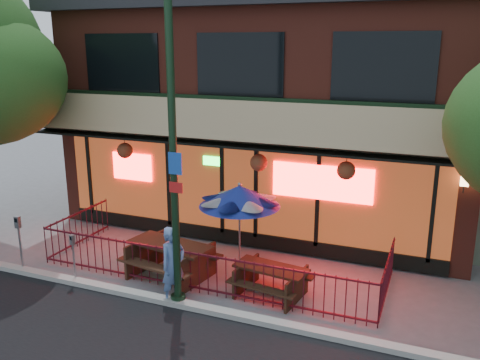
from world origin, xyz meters
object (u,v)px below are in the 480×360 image
at_px(picnic_table_right, 271,277).
at_px(patio_umbrella, 240,196).
at_px(street_light, 174,164).
at_px(pedestrian, 173,265).
at_px(parking_meter_far, 19,234).
at_px(picnic_table_left, 171,255).
at_px(parking_meter_near, 73,250).

distance_m(picnic_table_right, patio_umbrella, 2.14).
distance_m(street_light, patio_umbrella, 2.50).
bearing_deg(pedestrian, street_light, -92.19).
bearing_deg(parking_meter_far, picnic_table_left, 16.88).
height_order(picnic_table_left, parking_meter_near, parking_meter_near).
bearing_deg(parking_meter_near, pedestrian, 1.08).
bearing_deg(pedestrian, patio_umbrella, 0.23).
relative_size(picnic_table_right, pedestrian, 1.04).
distance_m(patio_umbrella, parking_meter_near, 4.15).
bearing_deg(street_light, picnic_table_right, 32.02).
height_order(pedestrian, parking_meter_near, pedestrian).
xyz_separation_m(picnic_table_left, parking_meter_far, (-3.63, -1.10, 0.40)).
bearing_deg(patio_umbrella, picnic_table_left, -144.31).
relative_size(patio_umbrella, pedestrian, 1.32).
xyz_separation_m(patio_umbrella, parking_meter_near, (-3.39, -2.11, -1.14)).
height_order(street_light, pedestrian, street_light).
height_order(pedestrian, parking_meter_far, pedestrian).
bearing_deg(picnic_table_left, pedestrian, -57.42).
distance_m(street_light, pedestrian, 2.29).
bearing_deg(picnic_table_left, patio_umbrella, 35.69).
height_order(picnic_table_left, picnic_table_right, picnic_table_left).
xyz_separation_m(parking_meter_near, parking_meter_far, (-1.64, -0.00, 0.17)).
bearing_deg(pedestrian, picnic_table_right, -41.25).
relative_size(street_light, parking_meter_far, 4.87).
distance_m(patio_umbrella, parking_meter_far, 5.54).
height_order(patio_umbrella, parking_meter_far, patio_umbrella).
distance_m(picnic_table_left, patio_umbrella, 2.20).
distance_m(patio_umbrella, pedestrian, 2.43).
xyz_separation_m(picnic_table_right, patio_umbrella, (-1.17, 1.01, 1.48)).
bearing_deg(parking_meter_near, street_light, -0.05).
bearing_deg(parking_meter_far, parking_meter_near, 0.00).
xyz_separation_m(picnic_table_left, patio_umbrella, (1.40, 1.01, 1.37)).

